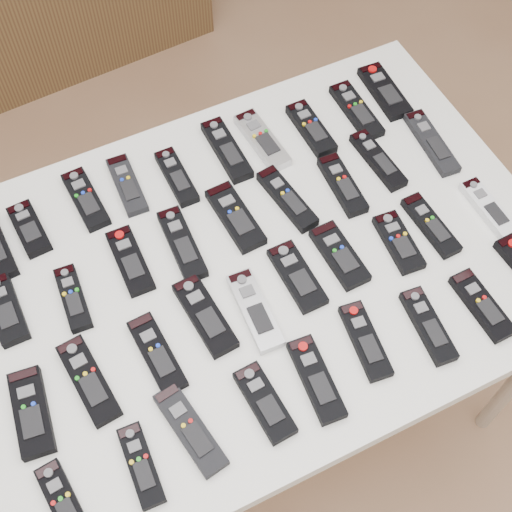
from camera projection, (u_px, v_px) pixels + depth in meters
name	position (u px, v px, depth m)	size (l,w,h in m)	color
ground	(260.00, 435.00, 2.10)	(4.00, 4.00, 0.00)	#976B4D
table	(256.00, 275.00, 1.55)	(1.25, 0.88, 0.78)	white
remote_1	(29.00, 229.00, 1.53)	(0.05, 0.14, 0.02)	black
remote_2	(86.00, 199.00, 1.58)	(0.05, 0.17, 0.02)	black
remote_3	(127.00, 185.00, 1.60)	(0.05, 0.16, 0.02)	black
remote_4	(177.00, 177.00, 1.61)	(0.05, 0.16, 0.02)	black
remote_5	(227.00, 150.00, 1.65)	(0.05, 0.18, 0.02)	black
remote_6	(262.00, 140.00, 1.66)	(0.05, 0.18, 0.02)	#B7B7BC
remote_7	(311.00, 129.00, 1.68)	(0.05, 0.16, 0.02)	black
remote_8	(356.00, 111.00, 1.71)	(0.05, 0.18, 0.02)	black
remote_9	(385.00, 91.00, 1.75)	(0.06, 0.18, 0.02)	black
remote_10	(6.00, 310.00, 1.43)	(0.06, 0.16, 0.02)	black
remote_11	(73.00, 298.00, 1.45)	(0.04, 0.15, 0.02)	black
remote_12	(130.00, 261.00, 1.49)	(0.05, 0.16, 0.02)	black
remote_13	(182.00, 244.00, 1.51)	(0.05, 0.18, 0.02)	black
remote_14	(235.00, 217.00, 1.55)	(0.06, 0.18, 0.02)	black
remote_15	(287.00, 199.00, 1.57)	(0.05, 0.18, 0.02)	black
remote_16	(342.00, 185.00, 1.59)	(0.05, 0.17, 0.02)	black
remote_17	(378.00, 160.00, 1.63)	(0.04, 0.18, 0.02)	black
remote_18	(432.00, 143.00, 1.66)	(0.05, 0.19, 0.02)	black
remote_19	(31.00, 412.00, 1.32)	(0.06, 0.17, 0.02)	black
remote_20	(89.00, 380.00, 1.35)	(0.06, 0.18, 0.02)	black
remote_21	(157.00, 354.00, 1.38)	(0.05, 0.17, 0.02)	black
remote_22	(205.00, 315.00, 1.42)	(0.06, 0.18, 0.02)	black
remote_23	(255.00, 310.00, 1.43)	(0.05, 0.18, 0.02)	#B7B7BC
remote_24	(297.00, 276.00, 1.47)	(0.06, 0.16, 0.02)	black
remote_25	(339.00, 255.00, 1.50)	(0.06, 0.16, 0.02)	black
remote_26	(399.00, 242.00, 1.52)	(0.05, 0.15, 0.02)	black
remote_27	(431.00, 225.00, 1.54)	(0.05, 0.17, 0.02)	black
remote_28	(489.00, 209.00, 1.56)	(0.04, 0.17, 0.02)	silver
remote_29	(64.00, 505.00, 1.24)	(0.05, 0.16, 0.02)	black
remote_30	(141.00, 465.00, 1.27)	(0.04, 0.15, 0.02)	black
remote_31	(190.00, 430.00, 1.31)	(0.05, 0.18, 0.02)	black
remote_32	(265.00, 403.00, 1.33)	(0.05, 0.16, 0.02)	black
remote_33	(316.00, 379.00, 1.35)	(0.05, 0.17, 0.02)	black
remote_34	(365.00, 341.00, 1.40)	(0.05, 0.17, 0.02)	black
remote_35	(428.00, 326.00, 1.41)	(0.05, 0.17, 0.02)	black
remote_36	(482.00, 305.00, 1.44)	(0.05, 0.16, 0.02)	black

